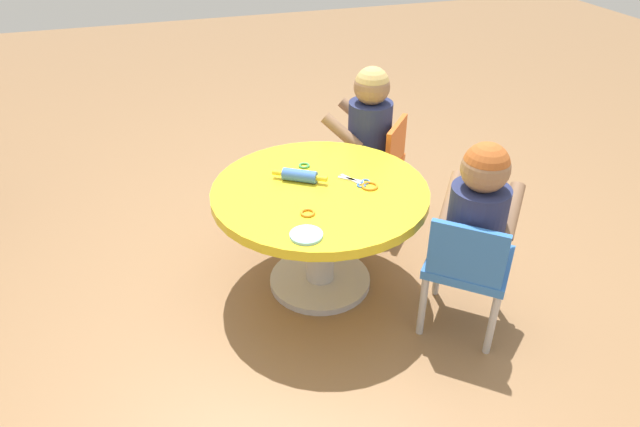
{
  "coord_description": "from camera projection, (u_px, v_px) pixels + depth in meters",
  "views": [
    {
      "loc": [
        -1.86,
        0.59,
        1.59
      ],
      "look_at": [
        0.0,
        0.0,
        0.36
      ],
      "focal_mm": 31.66,
      "sensor_mm": 36.0,
      "label": 1
    }
  ],
  "objects": [
    {
      "name": "craft_scissors",
      "position": [
        358.0,
        182.0,
        2.28
      ],
      "size": [
        0.14,
        0.12,
        0.01
      ],
      "color": "silver",
      "rests_on": "craft_table"
    },
    {
      "name": "playdough_blob_0",
      "position": [
        306.0,
        235.0,
        1.95
      ],
      "size": [
        0.12,
        0.12,
        0.01
      ],
      "primitive_type": "cylinder",
      "color": "#8CCCF2",
      "rests_on": "craft_table"
    },
    {
      "name": "cookie_cutter_1",
      "position": [
        304.0,
        165.0,
        2.39
      ],
      "size": [
        0.05,
        0.05,
        0.01
      ],
      "primitive_type": "torus",
      "color": "#4CB259",
      "rests_on": "craft_table"
    },
    {
      "name": "cookie_cutter_0",
      "position": [
        308.0,
        213.0,
        2.07
      ],
      "size": [
        0.06,
        0.06,
        0.01
      ],
      "primitive_type": "torus",
      "color": "orange",
      "rests_on": "craft_table"
    },
    {
      "name": "ground_plane",
      "position": [
        320.0,
        282.0,
        2.5
      ],
      "size": [
        10.0,
        10.0,
        0.0
      ],
      "primitive_type": "plane",
      "color": "olive"
    },
    {
      "name": "rolling_pin",
      "position": [
        300.0,
        176.0,
        2.27
      ],
      "size": [
        0.14,
        0.2,
        0.05
      ],
      "color": "#3F72CC",
      "rests_on": "craft_table"
    },
    {
      "name": "seated_child_left",
      "position": [
        479.0,
        209.0,
        2.01
      ],
      "size": [
        0.44,
        0.43,
        0.51
      ],
      "color": "#3F4772",
      "rests_on": "ground"
    },
    {
      "name": "craft_table",
      "position": [
        320.0,
        213.0,
        2.3
      ],
      "size": [
        0.87,
        0.87,
        0.48
      ],
      "color": "silver",
      "rests_on": "ground"
    },
    {
      "name": "child_chair_left",
      "position": [
        467.0,
        265.0,
        2.1
      ],
      "size": [
        0.42,
        0.42,
        0.54
      ],
      "color": "#B7B7BC",
      "rests_on": "ground"
    },
    {
      "name": "child_chair_right",
      "position": [
        375.0,
        163.0,
        2.8
      ],
      "size": [
        0.42,
        0.42,
        0.54
      ],
      "color": "#B7B7BC",
      "rests_on": "ground"
    },
    {
      "name": "seated_child_right",
      "position": [
        369.0,
        120.0,
        2.69
      ],
      "size": [
        0.43,
        0.44,
        0.51
      ],
      "color": "#3F4772",
      "rests_on": "ground"
    },
    {
      "name": "cookie_cutter_2",
      "position": [
        370.0,
        186.0,
        2.24
      ],
      "size": [
        0.07,
        0.07,
        0.01
      ],
      "primitive_type": "torus",
      "color": "orange",
      "rests_on": "craft_table"
    }
  ]
}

